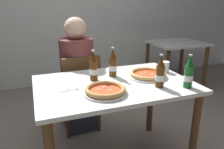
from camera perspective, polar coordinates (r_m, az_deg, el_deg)
The scene contains 13 objects.
back_wall_tiled at distance 3.75m, azimuth -12.02°, elevation 17.31°, with size 7.00×0.10×2.60m, color silver.
dining_table_main at distance 1.76m, azimuth 0.57°, elevation -5.56°, with size 1.20×0.80×0.75m.
chair_behind_table at distance 2.32m, azimuth -8.35°, elevation -3.74°, with size 0.42×0.42×0.85m.
diner_seated at distance 2.33m, azimuth -8.83°, elevation -0.99°, with size 0.34×0.34×1.21m.
dining_table_background at distance 3.60m, azimuth 16.24°, elevation 5.57°, with size 0.80×0.70×0.75m.
pizza_margherita_near at distance 1.52m, azimuth -1.75°, elevation -4.14°, with size 0.31×0.31×0.04m.
pizza_marinara_far at distance 1.87m, azimuth 9.20°, elevation 0.03°, with size 0.33×0.33×0.04m.
beer_bottle_left at distance 1.64m, azimuth 12.35°, elevation 0.27°, with size 0.07×0.07×0.25m.
beer_bottle_center at distance 1.75m, azimuth -4.77°, elevation 1.78°, with size 0.07×0.07×0.25m.
beer_bottle_right at distance 1.83m, azimuth 0.20°, elevation 2.66°, with size 0.07×0.07×0.25m.
beer_bottle_extra at distance 1.69m, azimuth 19.23°, elevation 0.17°, with size 0.07×0.07×0.25m.
napkin_with_cutlery at distance 1.68m, azimuth -11.16°, elevation -2.89°, with size 0.20×0.20×0.01m.
paper_cup at distance 2.02m, azimuth 13.56°, elevation 1.94°, with size 0.07×0.07×0.10m, color white.
Camera 1 is at (-0.57, -1.50, 1.36)m, focal length 35.34 mm.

